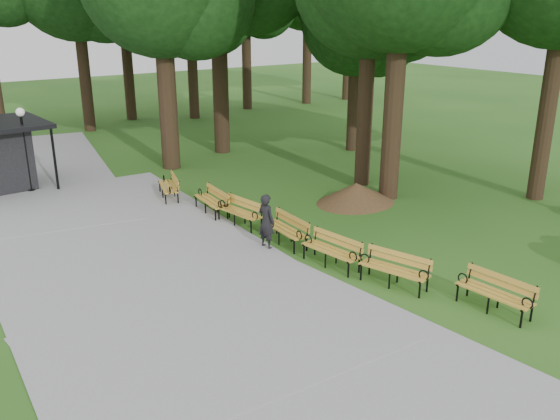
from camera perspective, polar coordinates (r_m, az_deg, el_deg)
ground at (r=16.72m, az=1.54°, el=-4.65°), size 100.00×100.00×0.00m
path at (r=17.45m, az=-15.15°, el=-4.18°), size 12.00×38.00×0.06m
person at (r=17.08m, az=-1.33°, el=-1.12°), size 0.50×0.66×1.66m
lamp_post at (r=24.12m, az=-23.68°, el=6.93°), size 0.32×0.32×3.23m
dirt_mound at (r=21.45m, az=7.38°, el=1.65°), size 2.54×2.54×0.74m
bench_0 at (r=14.59m, az=20.09°, el=-7.66°), size 0.80×1.95×0.88m
bench_1 at (r=15.19m, az=11.01°, el=-5.73°), size 1.17×2.00×0.88m
bench_2 at (r=16.10m, az=4.98°, el=-3.97°), size 0.90×1.97×0.88m
bench_3 at (r=17.54m, az=0.50°, el=-1.93°), size 0.73×1.93×0.88m
bench_4 at (r=19.06m, az=-3.95°, el=-0.24°), size 0.91×1.97×0.88m
bench_5 at (r=20.26m, az=-6.71°, el=0.85°), size 0.79×1.94×0.88m
bench_6 at (r=22.16m, az=-10.79°, el=2.23°), size 1.16×2.00×0.88m
lawn_tree_5 at (r=28.99m, az=7.45°, el=17.82°), size 5.24×5.24×8.85m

